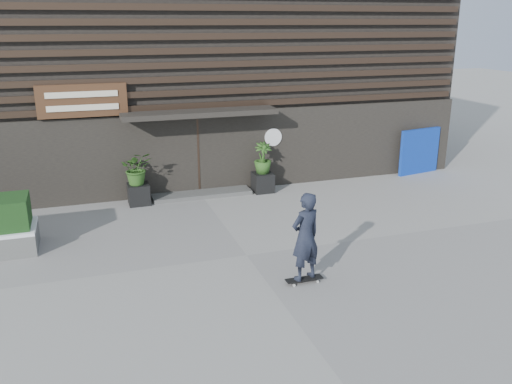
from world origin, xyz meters
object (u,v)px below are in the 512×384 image
object	(u,v)px
planter_pot_left	(139,194)
planter_pot_right	(263,182)
blue_tarp	(419,151)
skateboarder	(305,237)

from	to	relation	value
planter_pot_left	planter_pot_right	bearing A→B (deg)	0.00
blue_tarp	skateboarder	distance (m)	9.46
planter_pot_right	skateboarder	distance (m)	6.19
skateboarder	planter_pot_right	bearing A→B (deg)	78.90
planter_pot_left	planter_pot_right	size ratio (longest dim) A/B	1.00
blue_tarp	skateboarder	xyz separation A→B (m)	(-7.02, -6.34, 0.22)
planter_pot_right	blue_tarp	xyz separation A→B (m)	(5.83, 0.30, 0.48)
skateboarder	planter_pot_left	bearing A→B (deg)	113.43
skateboarder	blue_tarp	bearing A→B (deg)	42.09
blue_tarp	skateboarder	bearing A→B (deg)	-148.30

